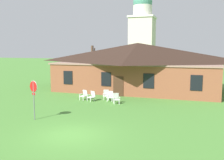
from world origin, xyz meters
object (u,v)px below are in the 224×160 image
lawn_chair_by_porch (84,95)px  lawn_chair_left_end (106,94)px  stop_sign (34,92)px  lawn_chair_middle (110,96)px  lawn_chair_near_door (92,96)px  lawn_chair_right_end (116,98)px

lawn_chair_by_porch → lawn_chair_left_end: size_ratio=1.00×
stop_sign → lawn_chair_middle: 8.34m
stop_sign → lawn_chair_by_porch: size_ratio=2.89×
lawn_chair_near_door → lawn_chair_middle: (1.68, 0.55, 0.00)m
lawn_chair_near_door → lawn_chair_by_porch: bearing=161.9°
lawn_chair_near_door → lawn_chair_left_end: bearing=48.5°
lawn_chair_by_porch → lawn_chair_left_end: bearing=23.4°
lawn_chair_near_door → lawn_chair_middle: same height
lawn_chair_middle → stop_sign: bearing=-111.7°
lawn_chair_left_end → lawn_chair_middle: same height
lawn_chair_middle → lawn_chair_right_end: 1.21m
lawn_chair_left_end → lawn_chair_middle: 0.89m
stop_sign → lawn_chair_by_porch: (0.39, 7.38, -1.47)m
lawn_chair_left_end → stop_sign: bearing=-106.2°
lawn_chair_left_end → lawn_chair_right_end: 2.10m
lawn_chair_right_end → lawn_chair_middle: bearing=135.9°
stop_sign → lawn_chair_left_end: size_ratio=2.89×
lawn_chair_by_porch → lawn_chair_middle: 2.65m
lawn_chair_left_end → lawn_chair_right_end: (1.50, -1.47, 0.00)m
lawn_chair_by_porch → lawn_chair_right_end: bearing=-9.7°
lawn_chair_left_end → lawn_chair_middle: bearing=-44.6°
lawn_chair_near_door → lawn_chair_right_end: same height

